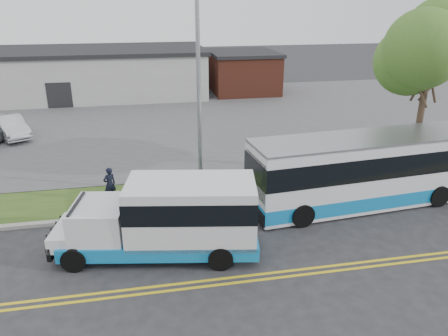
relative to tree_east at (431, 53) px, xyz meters
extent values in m
plane|color=#28282B|center=(-14.00, -3.00, -6.20)|extent=(140.00, 140.00, 0.00)
cube|color=gold|center=(-14.00, -6.85, -6.20)|extent=(70.00, 0.12, 0.01)
cube|color=gold|center=(-14.00, -7.15, -6.20)|extent=(70.00, 0.12, 0.01)
cube|color=#9E9B93|center=(-14.00, -1.90, -6.13)|extent=(80.00, 0.30, 0.15)
cube|color=#314A18|center=(-14.00, -0.10, -6.15)|extent=(80.00, 3.30, 0.10)
cube|color=#4C4C4F|center=(-14.00, 14.00, -6.15)|extent=(80.00, 25.00, 0.10)
cube|color=#9E9E99|center=(-20.00, 24.00, -4.20)|extent=(25.00, 10.00, 4.00)
cube|color=black|center=(-20.00, 24.00, -2.03)|extent=(25.40, 10.40, 0.35)
cube|color=black|center=(-20.00, 19.05, -5.10)|extent=(2.00, 0.15, 2.20)
cube|color=brown|center=(-3.50, 23.00, -4.40)|extent=(6.00, 7.00, 3.60)
cube|color=black|center=(-3.50, 23.00, -2.45)|extent=(6.30, 7.30, 0.30)
cylinder|color=#38281E|center=(0.00, 0.00, -3.72)|extent=(0.32, 0.32, 4.76)
ellipsoid|color=#3F6724|center=(0.00, 0.00, 0.02)|extent=(5.20, 5.20, 4.42)
cylinder|color=gray|center=(-11.00, -0.20, -1.35)|extent=(0.18, 0.18, 9.50)
cube|color=#1073B3|center=(-13.10, -4.85, -5.65)|extent=(7.13, 3.47, 0.50)
cube|color=silver|center=(-12.01, -5.05, -4.50)|extent=(4.76, 3.05, 2.11)
cube|color=black|center=(-12.01, -5.05, -4.14)|extent=(4.78, 3.09, 0.75)
cube|color=silver|center=(-15.18, -4.48, -4.85)|extent=(2.16, 2.44, 1.21)
cube|color=black|center=(-15.92, -4.35, -4.65)|extent=(0.43, 1.90, 0.90)
cube|color=silver|center=(-16.27, -4.29, -5.35)|extent=(1.35, 2.20, 0.55)
cube|color=black|center=(-16.71, -4.21, -5.65)|extent=(0.51, 2.06, 0.50)
sphere|color=#FFD88C|center=(-16.89, -4.95, -5.40)|extent=(0.23, 0.23, 0.20)
sphere|color=#FFD88C|center=(-16.63, -3.46, -5.40)|extent=(0.23, 0.23, 0.20)
cylinder|color=black|center=(-16.06, -5.43, -5.78)|extent=(0.88, 0.42, 0.84)
cylinder|color=black|center=(-15.68, -3.29, -5.78)|extent=(0.88, 0.42, 0.84)
cylinder|color=black|center=(-11.21, -6.29, -5.78)|extent=(0.88, 0.42, 0.84)
cylinder|color=black|center=(-10.83, -4.15, -5.78)|extent=(0.88, 0.42, 0.84)
cube|color=silver|center=(-3.61, -2.40, -4.63)|extent=(11.33, 3.55, 2.94)
cube|color=#1073B3|center=(-3.61, -2.40, -5.65)|extent=(11.35, 3.57, 0.61)
cube|color=black|center=(-3.61, -2.40, -4.08)|extent=(11.37, 3.59, 0.96)
cube|color=black|center=(-9.10, -2.91, -4.28)|extent=(0.32, 2.33, 1.62)
cube|color=black|center=(-9.17, -2.91, -5.75)|extent=(0.35, 2.53, 0.51)
cube|color=gray|center=(-3.61, -2.40, -3.15)|extent=(11.33, 3.55, 0.12)
cylinder|color=black|center=(-7.43, -3.95, -5.72)|extent=(1.00, 0.41, 0.97)
cylinder|color=black|center=(-7.65, -1.57, -5.72)|extent=(1.00, 0.41, 0.97)
cylinder|color=black|center=(-0.87, -3.35, -5.72)|extent=(1.00, 0.41, 0.97)
cylinder|color=black|center=(-1.09, -0.97, -5.72)|extent=(1.00, 0.41, 0.97)
cylinder|color=black|center=(0.62, -0.81, -5.72)|extent=(1.00, 0.41, 0.97)
imported|color=black|center=(-15.09, -0.21, -5.32)|extent=(0.69, 0.61, 1.58)
imported|color=#B3B5BB|center=(-21.88, 10.96, -5.40)|extent=(3.28, 4.47, 1.41)
sphere|color=white|center=(-15.39, -0.46, -5.94)|extent=(0.32, 0.32, 0.32)
sphere|color=white|center=(-14.79, 0.04, -5.94)|extent=(0.32, 0.32, 0.32)
camera|label=1|loc=(-13.52, -18.68, 2.39)|focal=35.00mm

